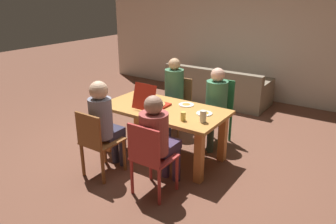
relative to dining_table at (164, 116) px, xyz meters
name	(u,v)px	position (x,y,z in m)	size (l,w,h in m)	color
ground_plane	(164,155)	(0.00, 0.00, -0.60)	(20.00, 20.00, 0.00)	brown
back_wall	(255,34)	(0.00, 3.37, 0.78)	(7.67, 0.12, 2.75)	beige
dining_table	(164,116)	(0.00, 0.00, 0.00)	(1.71, 0.89, 0.72)	#C1823C
chair_0	(150,156)	(0.42, -0.89, -0.10)	(0.44, 0.41, 0.89)	#AC312D
person_0	(158,136)	(0.42, -0.73, 0.09)	(0.32, 0.55, 1.18)	#42304E
chair_1	(177,101)	(-0.37, 0.92, -0.10)	(0.45, 0.43, 0.88)	brown
person_1	(172,91)	(-0.37, 0.77, 0.11)	(0.31, 0.50, 1.23)	#322B44
chair_2	(97,142)	(-0.37, -0.91, -0.13)	(0.41, 0.45, 0.87)	brown
person_2	(104,120)	(-0.37, -0.77, 0.12)	(0.28, 0.47, 1.23)	#302E41
chair_3	(219,109)	(0.42, 0.87, -0.08)	(0.39, 0.45, 0.97)	#297441
person_3	(215,101)	(0.42, 0.71, 0.09)	(0.32, 0.52, 1.19)	#324439
pizza_box_0	(153,104)	(-0.14, -0.06, 0.17)	(0.35, 0.45, 0.36)	#B22213
plate_0	(149,97)	(-0.44, 0.26, 0.13)	(0.22, 0.22, 0.01)	white
plate_1	(186,104)	(0.20, 0.27, 0.13)	(0.22, 0.22, 0.03)	silver
plate_2	(204,113)	(0.57, 0.10, 0.13)	(0.21, 0.21, 0.03)	white
drinking_glass_0	(183,116)	(0.46, -0.25, 0.18)	(0.07, 0.07, 0.11)	#DEC85A
drinking_glass_1	(203,116)	(0.68, -0.15, 0.20)	(0.08, 0.08, 0.15)	silver
couch	(217,89)	(-0.44, 2.62, -0.34)	(2.12, 0.87, 0.76)	gray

